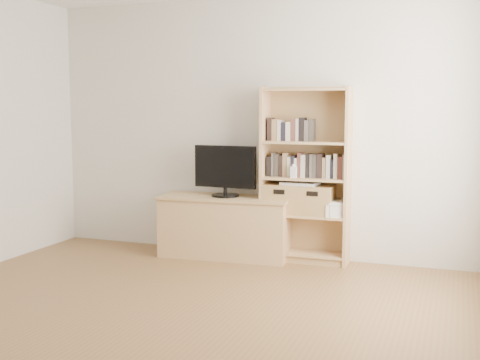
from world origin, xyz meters
The scene contains 12 objects.
floor centered at (0.00, 0.00, 0.00)m, with size 4.50×5.00×0.01m, color brown.
back_wall centered at (0.00, 2.50, 1.30)m, with size 4.50×0.02×2.60m, color silver.
tv_stand centered at (-0.26, 2.26, 0.30)m, with size 1.29×0.48×0.59m, color tan.
bookshelf centered at (0.53, 2.35, 0.85)m, with size 0.85×0.30×1.70m, color tan.
television centered at (-0.26, 2.26, 0.87)m, with size 0.65×0.05×0.51m, color black.
books_row_mid centered at (0.53, 2.37, 0.95)m, with size 0.86×0.17×0.23m, color black.
books_row_upper centered at (0.35, 2.36, 1.27)m, with size 0.34×0.13×0.18m, color black.
baby_monitor centered at (0.44, 2.25, 0.89)m, with size 0.06×0.04×0.11m, color white.
basket_left centered at (0.31, 2.34, 0.61)m, with size 0.35×0.28×0.28m, color #A4854A.
basket_right centered at (0.64, 2.35, 0.61)m, with size 0.34×0.28×0.28m, color #A4854A.
laptop centered at (0.49, 2.34, 0.77)m, with size 0.35×0.24×0.03m, color white.
magazine_stack centered at (0.83, 2.35, 0.53)m, with size 0.18×0.27×0.12m, color beige.
Camera 1 is at (1.93, -3.29, 1.49)m, focal length 45.00 mm.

